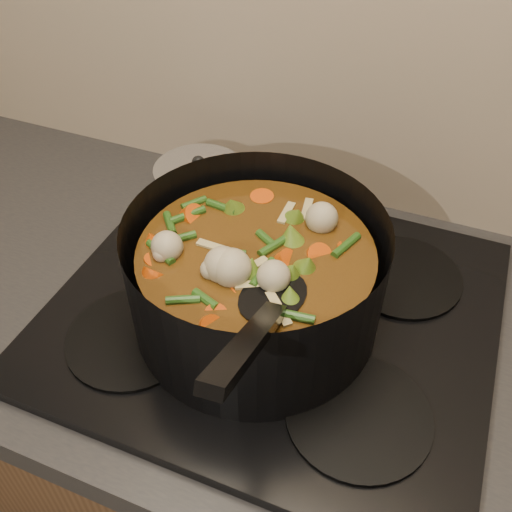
% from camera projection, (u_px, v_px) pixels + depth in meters
% --- Properties ---
extents(counter, '(2.64, 0.64, 0.91)m').
position_uv_depth(counter, '(269.00, 464.00, 1.15)').
color(counter, brown).
rests_on(counter, ground).
extents(stovetop, '(0.62, 0.54, 0.03)m').
position_uv_depth(stovetop, '(274.00, 310.00, 0.83)').
color(stovetop, black).
rests_on(stovetop, counter).
extents(stockpot, '(0.37, 0.47, 0.25)m').
position_uv_depth(stockpot, '(256.00, 279.00, 0.76)').
color(stockpot, black).
rests_on(stockpot, stovetop).
extents(saucepan, '(0.15, 0.15, 0.12)m').
position_uv_depth(saucepan, '(201.00, 192.00, 0.95)').
color(saucepan, silver).
rests_on(saucepan, stovetop).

